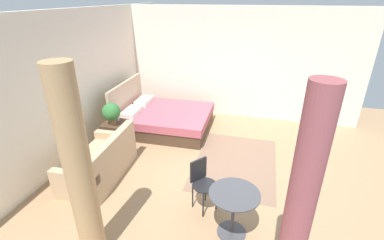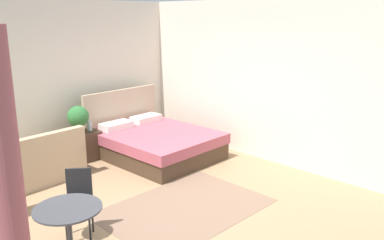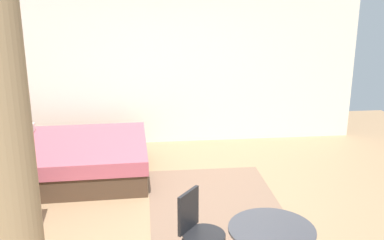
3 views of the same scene
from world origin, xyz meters
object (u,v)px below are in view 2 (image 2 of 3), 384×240
(vase, at_px, (90,126))
(cafe_chair_near_window, at_px, (79,196))
(couch, at_px, (32,166))
(nightstand, at_px, (85,145))
(bed, at_px, (154,142))
(potted_plant, at_px, (78,117))
(balcony_table, at_px, (69,227))

(vase, distance_m, cafe_chair_near_window, 2.74)
(couch, height_order, nightstand, couch)
(bed, xyz_separation_m, potted_plant, (-1.12, 0.72, 0.54))
(bed, relative_size, couch, 1.39)
(potted_plant, xyz_separation_m, vase, (0.22, 0.01, -0.20))
(nightstand, distance_m, balcony_table, 3.37)
(vase, relative_size, balcony_table, 0.23)
(cafe_chair_near_window, bearing_deg, balcony_table, -128.01)
(balcony_table, bearing_deg, bed, 36.03)
(vase, height_order, cafe_chair_near_window, cafe_chair_near_window)
(cafe_chair_near_window, bearing_deg, couch, 81.58)
(bed, height_order, balcony_table, bed)
(balcony_table, xyz_separation_m, cafe_chair_near_window, (0.42, 0.54, 0.01))
(couch, height_order, vase, couch)
(vase, bearing_deg, bed, -39.29)
(couch, height_order, cafe_chair_near_window, couch)
(balcony_table, relative_size, cafe_chair_near_window, 0.85)
(potted_plant, height_order, vase, potted_plant)
(nightstand, xyz_separation_m, cafe_chair_near_window, (-1.42, -2.28, 0.23))
(potted_plant, bearing_deg, balcony_table, -121.85)
(balcony_table, height_order, cafe_chair_near_window, cafe_chair_near_window)
(bed, height_order, vase, bed)
(couch, relative_size, vase, 9.64)
(vase, bearing_deg, couch, -165.27)
(bed, relative_size, cafe_chair_near_window, 2.65)
(bed, relative_size, balcony_table, 3.11)
(balcony_table, bearing_deg, vase, 55.13)
(bed, height_order, nightstand, bed)
(balcony_table, bearing_deg, nightstand, 56.93)
(potted_plant, bearing_deg, vase, 3.55)
(nightstand, bearing_deg, vase, -5.77)
(cafe_chair_near_window, bearing_deg, nightstand, 58.18)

